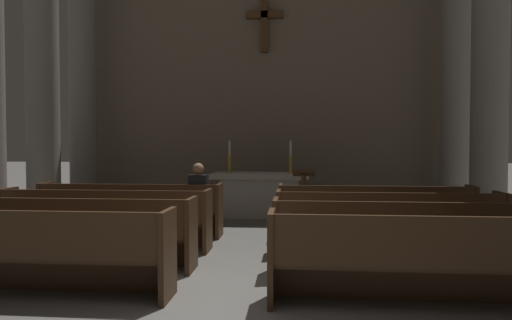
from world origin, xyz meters
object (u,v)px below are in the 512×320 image
pew_left_row_4 (131,209)px  pew_left_row_3 (105,219)px  pew_right_row_3 (388,223)px  lectern (304,200)px  column_left_fourth (83,64)px  pew_left_row_1 (20,252)px  pew_right_row_2 (406,238)px  pew_right_row_1 (434,261)px  column_right_fourth (456,58)px  altar (260,193)px  column_left_third (42,48)px  candlestick_right (291,162)px  lone_worshipper (199,198)px  pew_right_row_4 (375,212)px  candlestick_left (230,162)px  column_right_third (490,39)px  pew_left_row_2 (71,232)px

pew_left_row_4 → pew_left_row_3: bearing=-90.0°
pew_right_row_3 → lectern: bearing=118.0°
pew_left_row_4 → column_left_fourth: size_ratio=0.43×
pew_left_row_1 → pew_right_row_3: same height
pew_left_row_3 → lectern: (3.13, 2.22, 0.07)m
pew_right_row_2 → pew_right_row_1: bearing=-90.0°
column_right_fourth → altar: 5.68m
pew_left_row_1 → column_left_third: bearing=118.1°
column_left_third → candlestick_right: bearing=10.2°
pew_left_row_3 → lone_worshipper: lone_worshipper is taller
column_left_third → lectern: size_ratio=6.60×
pew_right_row_4 → column_right_fourth: column_right_fourth is taller
pew_left_row_4 → pew_right_row_1: (4.31, -3.20, 0.00)m
column_left_third → column_right_fourth: bearing=11.2°
pew_right_row_1 → altar: bearing=111.2°
candlestick_left → pew_right_row_2: bearing=-57.5°
column_right_third → candlestick_left: 5.94m
altar → candlestick_right: candlestick_right is taller
pew_left_row_2 → pew_right_row_4: same height
column_left_third → pew_left_row_4: bearing=-29.7°
candlestick_left → candlestick_right: 1.40m
pew_right_row_3 → column_left_third: size_ratio=0.43×
pew_right_row_2 → lone_worshipper: 3.76m
pew_right_row_4 → lone_worshipper: size_ratio=2.49×
pew_right_row_4 → altar: bearing=132.5°
column_right_fourth → candlestick_left: column_right_fourth is taller
column_right_third → lectern: (-3.64, -0.25, -3.17)m
pew_right_row_1 → pew_right_row_2: 1.07m
pew_right_row_3 → pew_right_row_4: same height
altar → lone_worshipper: lone_worshipper is taller
lectern → pew_left_row_4: bearing=-159.7°
pew_left_row_1 → lone_worshipper: lone_worshipper is taller
pew_right_row_1 → lone_worshipper: bearing=133.4°
pew_right_row_3 → candlestick_left: bearing=129.8°
column_left_fourth → column_left_third: bearing=-90.0°
pew_right_row_1 → column_right_third: bearing=61.9°
pew_left_row_2 → lone_worshipper: 2.52m
pew_right_row_4 → altar: (-2.16, 2.36, 0.06)m
pew_left_row_4 → candlestick_right: bearing=39.5°
pew_left_row_2 → candlestick_right: (2.86, 4.49, 0.77)m
column_right_fourth → lone_worshipper: (-5.52, -3.19, -3.03)m
pew_left_row_3 → pew_right_row_1: size_ratio=1.00×
pew_right_row_2 → candlestick_left: 5.38m
column_right_fourth → candlestick_left: bearing=-170.7°
pew_right_row_4 → lone_worshipper: (-3.06, 0.04, 0.22)m
column_right_fourth → candlestick_right: bearing=-167.5°
pew_left_row_2 → column_right_fourth: size_ratio=0.43×
pew_left_row_4 → pew_right_row_2: size_ratio=1.00×
pew_left_row_2 → candlestick_right: bearing=57.5°
pew_left_row_1 → lectern: lectern is taller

